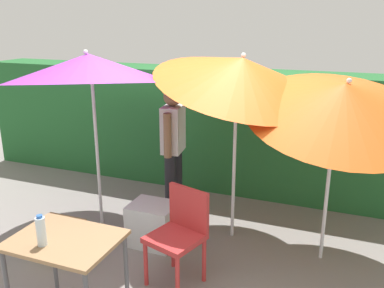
{
  "coord_description": "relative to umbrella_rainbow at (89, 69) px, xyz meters",
  "views": [
    {
      "loc": [
        1.5,
        -3.54,
        2.36
      ],
      "look_at": [
        0.0,
        0.3,
        1.1
      ],
      "focal_mm": 38.45,
      "sensor_mm": 36.0,
      "label": 1
    }
  ],
  "objects": [
    {
      "name": "folding_table",
      "position": [
        0.77,
        -1.55,
        -1.16
      ],
      "size": [
        0.8,
        0.6,
        0.78
      ],
      "color": "#4C4C51",
      "rests_on": "ground_plane"
    },
    {
      "name": "hedge_row",
      "position": [
        1.16,
        1.69,
        -1.0
      ],
      "size": [
        8.0,
        0.7,
        1.69
      ],
      "primitive_type": "cube",
      "color": "#23602D",
      "rests_on": "ground_plane"
    },
    {
      "name": "chair_plastic",
      "position": [
        1.34,
        -0.68,
        -1.33
      ],
      "size": [
        0.55,
        0.55,
        0.89
      ],
      "color": "#B72D2D",
      "rests_on": "ground_plane"
    },
    {
      "name": "umbrella_yellow",
      "position": [
        1.59,
        0.33,
        -0.0
      ],
      "size": [
        1.83,
        1.78,
        2.31
      ],
      "color": "silver",
      "rests_on": "ground_plane"
    },
    {
      "name": "umbrella_orange",
      "position": [
        2.59,
        0.2,
        -0.19
      ],
      "size": [
        1.87,
        1.81,
        2.16
      ],
      "color": "silver",
      "rests_on": "ground_plane"
    },
    {
      "name": "umbrella_rainbow",
      "position": [
        0.0,
        0.0,
        0.0
      ],
      "size": [
        1.86,
        1.86,
        2.18
      ],
      "color": "silver",
      "rests_on": "ground_plane"
    },
    {
      "name": "ground_plane",
      "position": [
        1.16,
        -0.22,
        -1.84
      ],
      "size": [
        24.0,
        24.0,
        0.0
      ],
      "primitive_type": "plane",
      "color": "gray"
    },
    {
      "name": "bottle_water",
      "position": [
        0.69,
        -1.69,
        -0.95
      ],
      "size": [
        0.07,
        0.07,
        0.24
      ],
      "color": "silver",
      "rests_on": "folding_table"
    },
    {
      "name": "person_vendor",
      "position": [
        0.73,
        0.57,
        -0.91
      ],
      "size": [
        0.27,
        0.56,
        1.88
      ],
      "color": "black",
      "rests_on": "ground_plane"
    },
    {
      "name": "cooler_box",
      "position": [
        0.81,
        -0.18,
        -1.61
      ],
      "size": [
        0.49,
        0.4,
        0.46
      ],
      "primitive_type": "cube",
      "color": "silver",
      "rests_on": "ground_plane"
    },
    {
      "name": "crate_cardboard",
      "position": [
        0.01,
        -0.75,
        -1.66
      ],
      "size": [
        0.46,
        0.35,
        0.37
      ],
      "primitive_type": "cube",
      "color": "#9E7A4C",
      "rests_on": "ground_plane"
    }
  ]
}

